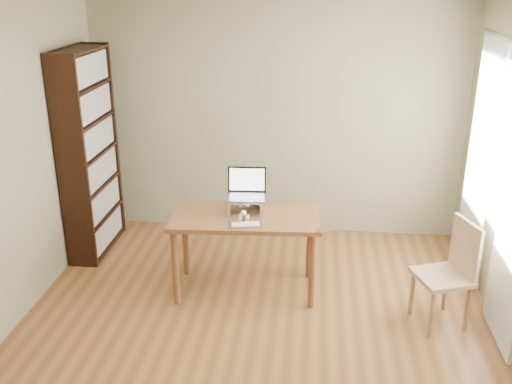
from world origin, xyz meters
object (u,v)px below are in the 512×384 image
(bookshelf, at_px, (89,154))
(chair, at_px, (452,271))
(desk, at_px, (245,226))
(laptop, at_px, (247,189))
(cat, at_px, (245,204))
(keyboard, at_px, (246,225))

(bookshelf, bearing_deg, chair, -17.37)
(desk, bearing_deg, laptop, 86.77)
(chair, bearing_deg, cat, 144.94)
(laptop, xyz_separation_m, cat, (-0.01, -0.03, -0.13))
(desk, distance_m, cat, 0.21)
(keyboard, distance_m, cat, 0.34)
(laptop, relative_size, keyboard, 1.30)
(laptop, xyz_separation_m, keyboard, (0.03, -0.36, -0.18))
(bookshelf, relative_size, laptop, 5.86)
(chair, bearing_deg, bookshelf, 142.68)
(desk, height_order, chair, chair)
(bookshelf, height_order, keyboard, bookshelf)
(laptop, relative_size, cat, 0.74)
(bookshelf, xyz_separation_m, chair, (3.41, -1.07, -0.56))
(desk, relative_size, cat, 2.76)
(bookshelf, xyz_separation_m, desk, (1.67, -0.70, -0.41))
(cat, relative_size, chair, 0.54)
(desk, relative_size, chair, 1.48)
(desk, bearing_deg, keyboard, -84.52)
(bookshelf, height_order, chair, bookshelf)
(laptop, bearing_deg, cat, -115.07)
(bookshelf, xyz_separation_m, laptop, (1.67, -0.56, -0.11))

